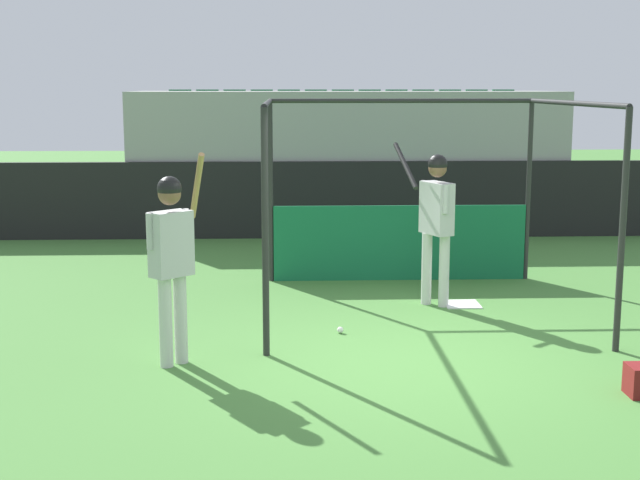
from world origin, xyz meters
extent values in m
plane|color=#477F38|center=(0.00, 0.00, 0.00)|extent=(60.00, 60.00, 0.00)
cube|color=black|center=(0.00, 7.52, 0.70)|extent=(24.00, 0.12, 1.40)
cube|color=#9E9E99|center=(0.00, 8.78, 1.32)|extent=(8.15, 2.40, 2.65)
cube|color=#1E6B3D|center=(-3.30, 7.98, 1.45)|extent=(0.45, 0.40, 0.10)
cube|color=#1E6B3D|center=(-3.30, 8.16, 1.68)|extent=(0.45, 0.06, 0.40)
cube|color=#1E6B3D|center=(-2.75, 7.98, 1.45)|extent=(0.45, 0.40, 0.10)
cube|color=#1E6B3D|center=(-2.75, 8.16, 1.68)|extent=(0.45, 0.06, 0.40)
cube|color=#1E6B3D|center=(-2.20, 7.98, 1.45)|extent=(0.45, 0.40, 0.10)
cube|color=#1E6B3D|center=(-2.20, 8.16, 1.68)|extent=(0.45, 0.06, 0.40)
cube|color=#1E6B3D|center=(-1.65, 7.98, 1.45)|extent=(0.45, 0.40, 0.10)
cube|color=#1E6B3D|center=(-1.65, 8.16, 1.68)|extent=(0.45, 0.06, 0.40)
cube|color=#1E6B3D|center=(-1.10, 7.98, 1.45)|extent=(0.45, 0.40, 0.10)
cube|color=#1E6B3D|center=(-1.10, 8.16, 1.68)|extent=(0.45, 0.06, 0.40)
cube|color=#1E6B3D|center=(-0.55, 7.98, 1.45)|extent=(0.45, 0.40, 0.10)
cube|color=#1E6B3D|center=(-0.55, 8.16, 1.68)|extent=(0.45, 0.06, 0.40)
cube|color=#1E6B3D|center=(0.00, 7.98, 1.45)|extent=(0.45, 0.40, 0.10)
cube|color=#1E6B3D|center=(0.00, 8.16, 1.68)|extent=(0.45, 0.06, 0.40)
cube|color=#1E6B3D|center=(0.55, 7.98, 1.45)|extent=(0.45, 0.40, 0.10)
cube|color=#1E6B3D|center=(0.55, 8.16, 1.68)|extent=(0.45, 0.06, 0.40)
cube|color=#1E6B3D|center=(1.10, 7.98, 1.45)|extent=(0.45, 0.40, 0.10)
cube|color=#1E6B3D|center=(1.10, 8.16, 1.68)|extent=(0.45, 0.06, 0.40)
cube|color=#1E6B3D|center=(1.65, 7.98, 1.45)|extent=(0.45, 0.40, 0.10)
cube|color=#1E6B3D|center=(1.65, 8.16, 1.68)|extent=(0.45, 0.06, 0.40)
cube|color=#1E6B3D|center=(2.20, 7.98, 1.45)|extent=(0.45, 0.40, 0.10)
cube|color=#1E6B3D|center=(2.20, 8.16, 1.68)|extent=(0.45, 0.06, 0.40)
cube|color=#1E6B3D|center=(2.75, 7.98, 1.45)|extent=(0.45, 0.40, 0.10)
cube|color=#1E6B3D|center=(2.75, 8.16, 1.68)|extent=(0.45, 0.06, 0.40)
cube|color=#1E6B3D|center=(3.30, 7.98, 1.45)|extent=(0.45, 0.40, 0.10)
cube|color=#1E6B3D|center=(3.30, 8.16, 1.68)|extent=(0.45, 0.06, 0.40)
cube|color=#1E6B3D|center=(-3.30, 8.78, 1.85)|extent=(0.45, 0.40, 0.10)
cube|color=#1E6B3D|center=(-3.30, 8.96, 2.08)|extent=(0.45, 0.06, 0.40)
cube|color=#1E6B3D|center=(-2.75, 8.78, 1.85)|extent=(0.45, 0.40, 0.10)
cube|color=#1E6B3D|center=(-2.75, 8.96, 2.08)|extent=(0.45, 0.06, 0.40)
cube|color=#1E6B3D|center=(-2.20, 8.78, 1.85)|extent=(0.45, 0.40, 0.10)
cube|color=#1E6B3D|center=(-2.20, 8.96, 2.08)|extent=(0.45, 0.06, 0.40)
cube|color=#1E6B3D|center=(-1.65, 8.78, 1.85)|extent=(0.45, 0.40, 0.10)
cube|color=#1E6B3D|center=(-1.65, 8.96, 2.08)|extent=(0.45, 0.06, 0.40)
cube|color=#1E6B3D|center=(-1.10, 8.78, 1.85)|extent=(0.45, 0.40, 0.10)
cube|color=#1E6B3D|center=(-1.10, 8.96, 2.08)|extent=(0.45, 0.06, 0.40)
cube|color=#1E6B3D|center=(-0.55, 8.78, 1.85)|extent=(0.45, 0.40, 0.10)
cube|color=#1E6B3D|center=(-0.55, 8.96, 2.08)|extent=(0.45, 0.06, 0.40)
cube|color=#1E6B3D|center=(0.00, 8.78, 1.85)|extent=(0.45, 0.40, 0.10)
cube|color=#1E6B3D|center=(0.00, 8.96, 2.08)|extent=(0.45, 0.06, 0.40)
cube|color=#1E6B3D|center=(0.55, 8.78, 1.85)|extent=(0.45, 0.40, 0.10)
cube|color=#1E6B3D|center=(0.55, 8.96, 2.08)|extent=(0.45, 0.06, 0.40)
cube|color=#1E6B3D|center=(1.10, 8.78, 1.85)|extent=(0.45, 0.40, 0.10)
cube|color=#1E6B3D|center=(1.10, 8.96, 2.08)|extent=(0.45, 0.06, 0.40)
cube|color=#1E6B3D|center=(1.65, 8.78, 1.85)|extent=(0.45, 0.40, 0.10)
cube|color=#1E6B3D|center=(1.65, 8.96, 2.08)|extent=(0.45, 0.06, 0.40)
cube|color=#1E6B3D|center=(2.20, 8.78, 1.85)|extent=(0.45, 0.40, 0.10)
cube|color=#1E6B3D|center=(2.20, 8.96, 2.08)|extent=(0.45, 0.06, 0.40)
cube|color=#1E6B3D|center=(2.75, 8.78, 1.85)|extent=(0.45, 0.40, 0.10)
cube|color=#1E6B3D|center=(2.75, 8.96, 2.08)|extent=(0.45, 0.06, 0.40)
cube|color=#1E6B3D|center=(3.30, 8.78, 1.85)|extent=(0.45, 0.40, 0.10)
cube|color=#1E6B3D|center=(3.30, 8.96, 2.08)|extent=(0.45, 0.06, 0.40)
cube|color=#1E6B3D|center=(-3.30, 9.58, 2.25)|extent=(0.45, 0.40, 0.10)
cube|color=#1E6B3D|center=(-3.30, 9.76, 2.48)|extent=(0.45, 0.06, 0.40)
cube|color=#1E6B3D|center=(-2.75, 9.58, 2.25)|extent=(0.45, 0.40, 0.10)
cube|color=#1E6B3D|center=(-2.75, 9.76, 2.48)|extent=(0.45, 0.06, 0.40)
cube|color=#1E6B3D|center=(-2.20, 9.58, 2.25)|extent=(0.45, 0.40, 0.10)
cube|color=#1E6B3D|center=(-2.20, 9.76, 2.48)|extent=(0.45, 0.06, 0.40)
cube|color=#1E6B3D|center=(-1.65, 9.58, 2.25)|extent=(0.45, 0.40, 0.10)
cube|color=#1E6B3D|center=(-1.65, 9.76, 2.48)|extent=(0.45, 0.06, 0.40)
cube|color=#1E6B3D|center=(-1.10, 9.58, 2.25)|extent=(0.45, 0.40, 0.10)
cube|color=#1E6B3D|center=(-1.10, 9.76, 2.48)|extent=(0.45, 0.06, 0.40)
cube|color=#1E6B3D|center=(-0.55, 9.58, 2.25)|extent=(0.45, 0.40, 0.10)
cube|color=#1E6B3D|center=(-0.55, 9.76, 2.48)|extent=(0.45, 0.06, 0.40)
cube|color=#1E6B3D|center=(0.00, 9.58, 2.25)|extent=(0.45, 0.40, 0.10)
cube|color=#1E6B3D|center=(0.00, 9.76, 2.48)|extent=(0.45, 0.06, 0.40)
cube|color=#1E6B3D|center=(0.55, 9.58, 2.25)|extent=(0.45, 0.40, 0.10)
cube|color=#1E6B3D|center=(0.55, 9.76, 2.48)|extent=(0.45, 0.06, 0.40)
cube|color=#1E6B3D|center=(1.10, 9.58, 2.25)|extent=(0.45, 0.40, 0.10)
cube|color=#1E6B3D|center=(1.10, 9.76, 2.48)|extent=(0.45, 0.06, 0.40)
cube|color=#1E6B3D|center=(1.65, 9.58, 2.25)|extent=(0.45, 0.40, 0.10)
cube|color=#1E6B3D|center=(1.65, 9.76, 2.48)|extent=(0.45, 0.06, 0.40)
cube|color=#1E6B3D|center=(2.20, 9.58, 2.25)|extent=(0.45, 0.40, 0.10)
cube|color=#1E6B3D|center=(2.20, 9.76, 2.48)|extent=(0.45, 0.06, 0.40)
cube|color=#1E6B3D|center=(2.75, 9.58, 2.25)|extent=(0.45, 0.40, 0.10)
cube|color=#1E6B3D|center=(2.75, 9.76, 2.48)|extent=(0.45, 0.06, 0.40)
cube|color=#1E6B3D|center=(3.30, 9.58, 2.25)|extent=(0.45, 0.40, 0.10)
cube|color=#1E6B3D|center=(3.30, 9.76, 2.48)|extent=(0.45, 0.06, 0.40)
cylinder|color=#282828|center=(-1.39, 0.30, 1.27)|extent=(0.07, 0.07, 2.55)
cylinder|color=#282828|center=(2.28, 0.30, 1.27)|extent=(0.07, 0.07, 2.55)
cylinder|color=#282828|center=(-1.39, 3.88, 1.27)|extent=(0.07, 0.07, 2.55)
cylinder|color=#282828|center=(2.28, 3.88, 1.27)|extent=(0.07, 0.07, 2.55)
cylinder|color=#282828|center=(-1.39, 2.09, 2.55)|extent=(0.06, 3.58, 0.06)
cylinder|color=#282828|center=(2.28, 2.09, 2.55)|extent=(0.06, 3.58, 0.06)
cylinder|color=#282828|center=(0.44, 3.88, 2.55)|extent=(3.67, 0.06, 0.06)
cube|color=#14663D|center=(0.44, 3.86, 0.54)|extent=(3.60, 0.03, 1.08)
cube|color=white|center=(1.05, 2.35, 0.01)|extent=(0.44, 0.44, 0.02)
cylinder|color=silver|center=(0.80, 2.28, 0.46)|extent=(0.17, 0.17, 0.92)
cylinder|color=silver|center=(0.61, 2.42, 0.46)|extent=(0.17, 0.17, 0.92)
cube|color=#B7B7B7|center=(0.70, 2.35, 1.24)|extent=(0.40, 0.52, 0.65)
sphere|color=brown|center=(0.70, 2.35, 1.74)|extent=(0.23, 0.23, 0.23)
sphere|color=black|center=(0.70, 2.35, 1.80)|extent=(0.24, 0.24, 0.24)
cylinder|color=#B7B7B7|center=(0.77, 2.11, 1.39)|extent=(0.09, 0.09, 0.36)
cylinder|color=#B7B7B7|center=(0.57, 2.56, 1.39)|extent=(0.09, 0.09, 0.36)
cylinder|color=black|center=(0.32, 2.48, 1.77)|extent=(0.24, 0.73, 0.54)
sphere|color=black|center=(0.66, 2.57, 1.52)|extent=(0.08, 0.08, 0.08)
cylinder|color=silver|center=(-2.37, -0.05, 0.45)|extent=(0.18, 0.18, 0.91)
cylinder|color=silver|center=(-2.24, 0.08, 0.45)|extent=(0.18, 0.18, 0.91)
cube|color=#B7B7B7|center=(-2.31, 0.02, 1.23)|extent=(0.45, 0.44, 0.64)
sphere|color=brown|center=(-2.31, 0.02, 1.72)|extent=(0.23, 0.23, 0.23)
sphere|color=black|center=(-2.31, 0.02, 1.77)|extent=(0.24, 0.24, 0.24)
cylinder|color=#B7B7B7|center=(-2.49, -0.10, 1.37)|extent=(0.10, 0.10, 0.35)
cylinder|color=#B7B7B7|center=(-2.18, 0.19, 1.37)|extent=(0.10, 0.10, 0.35)
cylinder|color=#AD7F4C|center=(-2.06, 0.25, 1.76)|extent=(0.22, 0.51, 0.71)
sphere|color=#AD7F4C|center=(-2.29, 0.17, 1.43)|extent=(0.08, 0.08, 0.08)
sphere|color=white|center=(-0.58, 1.09, 0.04)|extent=(0.07, 0.07, 0.07)
camera|label=1|loc=(-1.18, -8.60, 2.75)|focal=50.00mm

